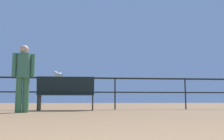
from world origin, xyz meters
name	(u,v)px	position (x,y,z in m)	size (l,w,h in m)	color
pier_railing	(78,85)	(0.00, 7.35, 0.78)	(21.64, 0.05, 1.05)	black
bench_near_left	(66,92)	(-0.33, 6.66, 0.55)	(1.66, 0.64, 0.99)	black
person_by_bench	(23,73)	(-1.28, 5.49, 0.95)	(0.52, 0.32, 1.66)	#396E45
seagull_on_rail	(58,74)	(-0.67, 7.36, 1.14)	(0.40, 0.27, 0.20)	silver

